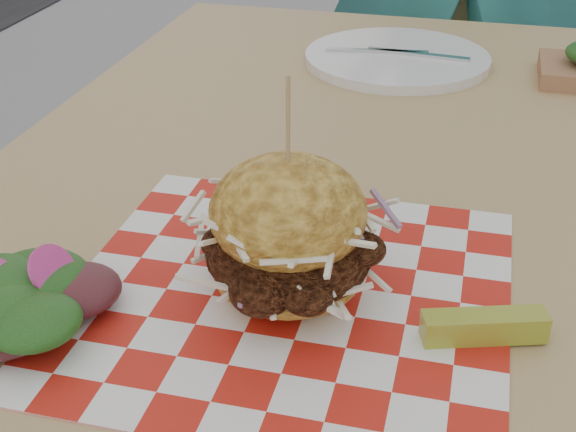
# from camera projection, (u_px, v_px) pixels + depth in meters

# --- Properties ---
(patio_table) EXTENTS (0.80, 1.20, 0.75)m
(patio_table) POSITION_uv_depth(u_px,v_px,m) (353.00, 226.00, 0.92)
(patio_table) COLOR tan
(patio_table) RESTS_ON ground
(patio_chair) EXTENTS (0.43, 0.44, 0.95)m
(patio_chair) POSITION_uv_depth(u_px,v_px,m) (428.00, 51.00, 1.85)
(patio_chair) COLOR tan
(patio_chair) RESTS_ON ground
(paper_liner) EXTENTS (0.36, 0.36, 0.00)m
(paper_liner) POSITION_uv_depth(u_px,v_px,m) (288.00, 293.00, 0.67)
(paper_liner) COLOR red
(paper_liner) RESTS_ON patio_table
(sandwich) EXTENTS (0.17, 0.17, 0.19)m
(sandwich) POSITION_uv_depth(u_px,v_px,m) (288.00, 238.00, 0.64)
(sandwich) COLOR gold
(sandwich) RESTS_ON paper_liner
(pickle_spear) EXTENTS (0.10, 0.05, 0.02)m
(pickle_spear) POSITION_uv_depth(u_px,v_px,m) (484.00, 326.00, 0.61)
(pickle_spear) COLOR #9FA530
(pickle_spear) RESTS_ON paper_liner
(side_salad) EXTENTS (0.14, 0.14, 0.05)m
(side_salad) POSITION_uv_depth(u_px,v_px,m) (27.00, 303.00, 0.63)
(side_salad) COLOR #3F1419
(side_salad) RESTS_ON patio_table
(place_setting) EXTENTS (0.27, 0.27, 0.02)m
(place_setting) POSITION_uv_depth(u_px,v_px,m) (397.00, 58.00, 1.17)
(place_setting) COLOR white
(place_setting) RESTS_ON patio_table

